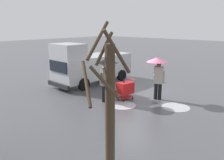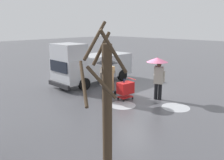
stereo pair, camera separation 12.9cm
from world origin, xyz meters
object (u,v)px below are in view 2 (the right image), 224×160
at_px(cargo_van_parked_right, 91,65).
at_px(hand_dolly_boxes, 108,79).
at_px(shopping_cart_vendor, 125,88).
at_px(pedestrian_black_side, 158,68).
at_px(bare_tree_near, 106,104).
at_px(pedestrian_pink_side, 106,69).

relative_size(cargo_van_parked_right, hand_dolly_boxes, 3.53).
bearing_deg(shopping_cart_vendor, hand_dolly_boxes, 2.39).
height_order(cargo_van_parked_right, pedestrian_black_side, cargo_van_parked_right).
bearing_deg(bare_tree_near, cargo_van_parked_right, -39.88).
bearing_deg(pedestrian_black_side, bare_tree_near, 110.51).
distance_m(hand_dolly_boxes, bare_tree_near, 6.63).
distance_m(cargo_van_parked_right, pedestrian_black_side, 4.88).
relative_size(pedestrian_pink_side, pedestrian_black_side, 1.00).
bearing_deg(cargo_van_parked_right, pedestrian_black_side, -179.90).
distance_m(pedestrian_black_side, bare_tree_near, 6.33).
bearing_deg(pedestrian_pink_side, hand_dolly_boxes, -51.38).
height_order(cargo_van_parked_right, hand_dolly_boxes, cargo_van_parked_right).
bearing_deg(cargo_van_parked_right, pedestrian_pink_side, 149.25).
xyz_separation_m(cargo_van_parked_right, hand_dolly_boxes, (-2.59, 1.12, -0.31)).
bearing_deg(pedestrian_black_side, hand_dolly_boxes, 26.50).
bearing_deg(bare_tree_near, shopping_cart_vendor, -55.26).
xyz_separation_m(pedestrian_pink_side, pedestrian_black_side, (-1.64, -1.92, 0.00)).
distance_m(pedestrian_pink_side, bare_tree_near, 5.56).
xyz_separation_m(shopping_cart_vendor, pedestrian_pink_side, (0.50, 0.84, 1.02)).
xyz_separation_m(hand_dolly_boxes, pedestrian_pink_side, (-0.63, 0.79, 0.71)).
relative_size(shopping_cart_vendor, pedestrian_black_side, 0.49).
bearing_deg(shopping_cart_vendor, cargo_van_parked_right, -16.14).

